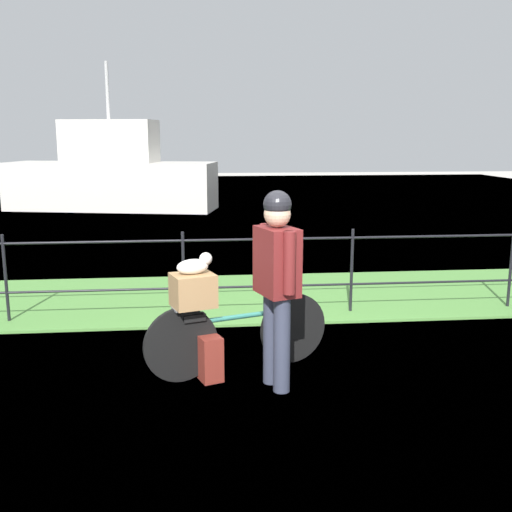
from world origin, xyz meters
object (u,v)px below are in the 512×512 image
bicycle_main (237,334)px  terrier_dog (195,265)px  moored_boat_near (111,177)px  wooden_crate (193,290)px  cyclist_person (277,273)px  backpack_on_paving (209,357)px

bicycle_main → terrier_dog: bearing=-161.2°
terrier_dog → moored_boat_near: (-2.43, 12.63, -0.07)m
wooden_crate → cyclist_person: cyclist_person is taller
cyclist_person → bicycle_main: bearing=129.5°
wooden_crate → backpack_on_paving: wooden_crate is taller
bicycle_main → wooden_crate: wooden_crate is taller
terrier_dog → cyclist_person: bearing=-20.2°
bicycle_main → wooden_crate: (-0.39, -0.13, 0.46)m
bicycle_main → cyclist_person: size_ratio=1.00×
bicycle_main → terrier_dog: (-0.36, -0.12, 0.68)m
moored_boat_near → backpack_on_paving: bearing=-78.7°
cyclist_person → backpack_on_paving: bearing=158.2°
cyclist_person → wooden_crate: bearing=161.0°
bicycle_main → backpack_on_paving: (-0.26, -0.14, -0.15)m
cyclist_person → moored_boat_near: bearing=103.6°
bicycle_main → cyclist_person: (0.31, -0.37, 0.65)m
moored_boat_near → bicycle_main: bearing=-77.4°
bicycle_main → wooden_crate: 0.61m
bicycle_main → backpack_on_paving: size_ratio=4.21×
backpack_on_paving → moored_boat_near: bearing=171.3°
cyclist_person → moored_boat_near: moored_boat_near is taller
backpack_on_paving → bicycle_main: bearing=98.4°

